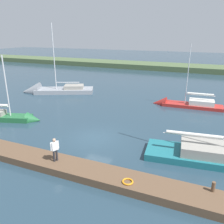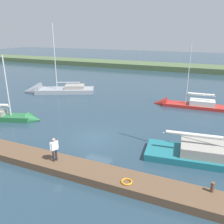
{
  "view_description": "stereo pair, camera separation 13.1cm",
  "coord_description": "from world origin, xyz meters",
  "px_view_note": "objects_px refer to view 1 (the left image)",
  "views": [
    {
      "loc": [
        -8.63,
        16.33,
        8.68
      ],
      "look_at": [
        -0.89,
        -1.74,
        1.96
      ],
      "focal_mm": 37.55,
      "sensor_mm": 36.0,
      "label": 1
    },
    {
      "loc": [
        -8.75,
        16.28,
        8.68
      ],
      "look_at": [
        -0.89,
        -1.74,
        1.96
      ],
      "focal_mm": 37.55,
      "sensor_mm": 36.0,
      "label": 2
    }
  ],
  "objects_px": {
    "life_ring_buoy": "(128,182)",
    "sailboat_mid_channel": "(50,91)",
    "mooring_post_near": "(213,187)",
    "sailboat_behind_pier": "(182,105)",
    "person_on_dock": "(55,148)",
    "sailboat_far_left": "(11,118)"
  },
  "relations": [
    {
      "from": "mooring_post_near",
      "to": "life_ring_buoy",
      "type": "relative_size",
      "value": 0.88
    },
    {
      "from": "mooring_post_near",
      "to": "sailboat_mid_channel",
      "type": "height_order",
      "value": "sailboat_mid_channel"
    },
    {
      "from": "life_ring_buoy",
      "to": "sailboat_mid_channel",
      "type": "relative_size",
      "value": 0.06
    },
    {
      "from": "mooring_post_near",
      "to": "sailboat_far_left",
      "type": "distance_m",
      "value": 20.01
    },
    {
      "from": "sailboat_behind_pier",
      "to": "sailboat_far_left",
      "type": "distance_m",
      "value": 19.77
    },
    {
      "from": "life_ring_buoy",
      "to": "person_on_dock",
      "type": "distance_m",
      "value": 5.31
    },
    {
      "from": "life_ring_buoy",
      "to": "mooring_post_near",
      "type": "bearing_deg",
      "value": -166.69
    },
    {
      "from": "sailboat_behind_pier",
      "to": "sailboat_mid_channel",
      "type": "distance_m",
      "value": 19.32
    },
    {
      "from": "mooring_post_near",
      "to": "sailboat_far_left",
      "type": "relative_size",
      "value": 0.08
    },
    {
      "from": "mooring_post_near",
      "to": "life_ring_buoy",
      "type": "distance_m",
      "value": 4.64
    },
    {
      "from": "sailboat_mid_channel",
      "to": "person_on_dock",
      "type": "distance_m",
      "value": 21.49
    },
    {
      "from": "sailboat_mid_channel",
      "to": "sailboat_far_left",
      "type": "height_order",
      "value": "sailboat_mid_channel"
    },
    {
      "from": "mooring_post_near",
      "to": "sailboat_behind_pier",
      "type": "xyz_separation_m",
      "value": [
        3.71,
        -16.94,
        -0.67
      ]
    },
    {
      "from": "mooring_post_near",
      "to": "sailboat_behind_pier",
      "type": "height_order",
      "value": "sailboat_behind_pier"
    },
    {
      "from": "mooring_post_near",
      "to": "person_on_dock",
      "type": "bearing_deg",
      "value": 4.19
    },
    {
      "from": "sailboat_behind_pier",
      "to": "person_on_dock",
      "type": "relative_size",
      "value": 5.14
    },
    {
      "from": "sailboat_mid_channel",
      "to": "sailboat_far_left",
      "type": "bearing_deg",
      "value": 83.0
    },
    {
      "from": "life_ring_buoy",
      "to": "sailboat_behind_pier",
      "type": "xyz_separation_m",
      "value": [
        -0.8,
        -18.01,
        -0.43
      ]
    },
    {
      "from": "sailboat_far_left",
      "to": "life_ring_buoy",
      "type": "bearing_deg",
      "value": -39.26
    },
    {
      "from": "sailboat_mid_channel",
      "to": "sailboat_behind_pier",
      "type": "bearing_deg",
      "value": 157.54
    },
    {
      "from": "life_ring_buoy",
      "to": "sailboat_behind_pier",
      "type": "distance_m",
      "value": 18.03
    },
    {
      "from": "sailboat_far_left",
      "to": "person_on_dock",
      "type": "relative_size",
      "value": 4.43
    }
  ]
}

